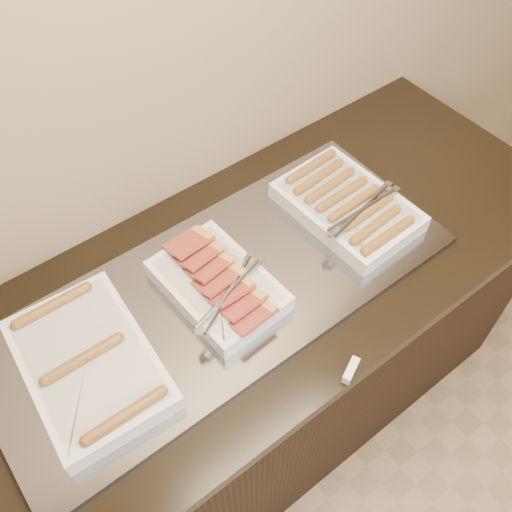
% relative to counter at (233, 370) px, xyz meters
% --- Properties ---
extents(counter, '(2.06, 0.76, 0.90)m').
position_rel_counter_xyz_m(counter, '(0.00, 0.00, 0.00)').
color(counter, black).
rests_on(counter, ground).
extents(warming_tray, '(1.20, 0.50, 0.02)m').
position_rel_counter_xyz_m(warming_tray, '(-0.02, 0.00, 0.46)').
color(warming_tray, gray).
rests_on(warming_tray, counter).
extents(dish_left, '(0.29, 0.42, 0.07)m').
position_rel_counter_xyz_m(dish_left, '(-0.38, 0.00, 0.49)').
color(dish_left, silver).
rests_on(dish_left, warming_tray).
extents(dish_center, '(0.27, 0.35, 0.09)m').
position_rel_counter_xyz_m(dish_center, '(-0.03, -0.00, 0.50)').
color(dish_center, silver).
rests_on(dish_center, warming_tray).
extents(dish_right, '(0.28, 0.38, 0.08)m').
position_rel_counter_xyz_m(dish_right, '(0.41, -0.00, 0.50)').
color(dish_right, silver).
rests_on(dish_right, warming_tray).
extents(label_holder, '(0.06, 0.04, 0.03)m').
position_rel_counter_xyz_m(label_holder, '(0.09, -0.36, 0.46)').
color(label_holder, silver).
rests_on(label_holder, counter).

